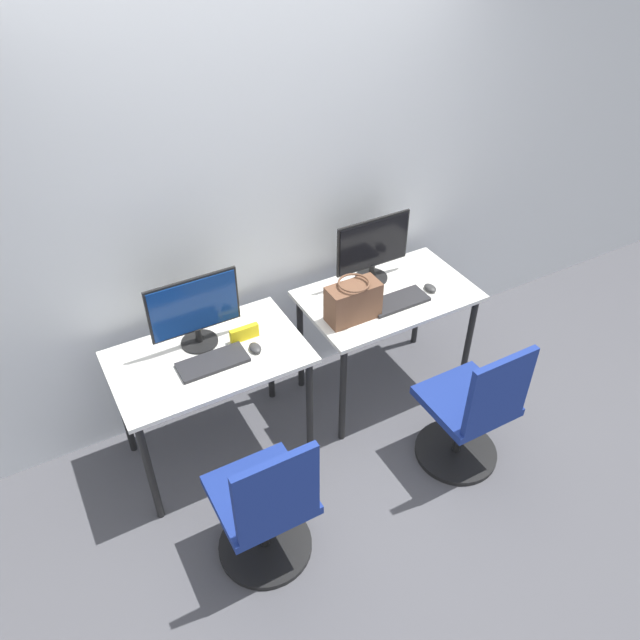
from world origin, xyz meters
The scene contains 14 objects.
ground_plane centered at (0.00, 0.00, 0.00)m, with size 20.00×20.00×0.00m, color #4C4C51.
wall_back centered at (0.00, 0.75, 1.40)m, with size 12.00×0.05×2.80m.
desk_left centered at (-0.57, 0.31, 0.65)m, with size 1.01×0.62×0.75m.
monitor_left centered at (-0.57, 0.43, 0.96)m, with size 0.49×0.20×0.41m.
keyboard_left centered at (-0.57, 0.24, 0.76)m, with size 0.36×0.16×0.02m.
mouse_left centered at (-0.33, 0.23, 0.77)m, with size 0.06×0.09×0.03m.
office_chair_left centered at (-0.61, -0.45, 0.38)m, with size 0.48×0.48×0.91m.
desk_right centered at (0.57, 0.31, 0.65)m, with size 1.01×0.62×0.75m.
monitor_right centered at (0.57, 0.50, 0.96)m, with size 0.49×0.20×0.41m.
keyboard_right centered at (0.57, 0.21, 0.76)m, with size 0.36×0.16×0.02m.
mouse_right centered at (0.80, 0.22, 0.77)m, with size 0.06×0.09×0.03m.
office_chair_right centered at (0.64, -0.44, 0.38)m, with size 0.48×0.48×0.91m.
handbag centered at (0.26, 0.22, 0.86)m, with size 0.30×0.18×0.25m.
placard_left centered at (-0.34, 0.34, 0.79)m, with size 0.16×0.03×0.08m.
Camera 1 is at (-1.23, -2.10, 2.92)m, focal length 35.00 mm.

